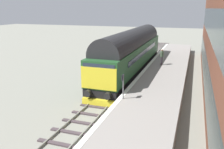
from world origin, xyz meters
TOP-DOWN VIEW (x-y plane):
  - ground_plane at (0.00, 0.00)m, footprint 140.00×140.00m
  - track_main at (0.00, 0.00)m, footprint 2.50×60.00m
  - station_platform at (3.60, 0.00)m, footprint 4.00×44.00m
  - diesel_locomotive at (0.00, 5.06)m, footprint 2.74×18.52m
  - platform_number_sign at (1.95, -4.57)m, footprint 0.10×0.44m
  - waiting_passenger at (2.98, 6.16)m, footprint 0.36×0.51m

SIDE VIEW (x-z plane):
  - ground_plane at x=0.00m, z-range 0.00..0.00m
  - track_main at x=0.00m, z-range -0.02..0.13m
  - station_platform at x=3.60m, z-range 0.00..1.01m
  - waiting_passenger at x=2.98m, z-range 1.17..2.81m
  - platform_number_sign at x=1.95m, z-range 1.29..2.92m
  - diesel_locomotive at x=0.00m, z-range 0.14..4.82m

